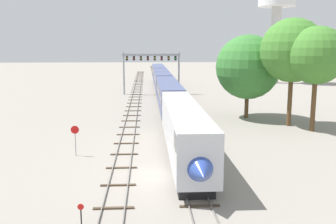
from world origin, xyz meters
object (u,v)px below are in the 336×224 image
(passenger_train, at_px, (165,88))
(signal_gantry, at_px, (151,63))
(stop_sign, at_px, (75,136))
(water_tower, at_px, (277,4))
(trackside_tree_mid, at_px, (293,50))
(switch_stand, at_px, (81,219))
(trackside_tree_left, at_px, (317,56))
(trackside_tree_right, at_px, (248,67))

(passenger_train, relative_size, signal_gantry, 7.56)
(stop_sign, bearing_deg, signal_gantry, 80.12)
(water_tower, xyz_separation_m, trackside_tree_mid, (-16.53, -54.94, -11.27))
(passenger_train, bearing_deg, switch_stand, -98.43)
(trackside_tree_left, xyz_separation_m, trackside_tree_mid, (-1.67, 3.16, 0.54))
(water_tower, distance_m, trackside_tree_right, 55.01)
(passenger_train, xyz_separation_m, signal_gantry, (-2.25, 11.00, 3.93))
(signal_gantry, height_order, trackside_tree_left, trackside_tree_left)
(trackside_tree_mid, height_order, trackside_tree_right, trackside_tree_mid)
(passenger_train, xyz_separation_m, trackside_tree_left, (16.54, -24.69, 6.41))
(passenger_train, relative_size, trackside_tree_right, 7.82)
(signal_gantry, relative_size, water_tower, 0.46)
(signal_gantry, relative_size, switch_stand, 8.29)
(stop_sign, bearing_deg, trackside_tree_left, 18.37)
(passenger_train, xyz_separation_m, trackside_tree_right, (10.88, -15.76, 4.58))
(switch_stand, xyz_separation_m, trackside_tree_left, (23.64, 23.20, 8.50))
(passenger_train, distance_m, trackside_tree_mid, 27.07)
(passenger_train, relative_size, switch_stand, 62.64)
(passenger_train, bearing_deg, trackside_tree_right, -55.39)
(stop_sign, height_order, trackside_tree_left, trackside_tree_left)
(trackside_tree_mid, bearing_deg, switch_stand, -129.80)
(trackside_tree_right, bearing_deg, switch_stand, -119.23)
(passenger_train, height_order, switch_stand, passenger_train)
(signal_gantry, relative_size, trackside_tree_right, 1.03)
(water_tower, distance_m, trackside_tree_mid, 58.47)
(switch_stand, xyz_separation_m, trackside_tree_mid, (21.97, 26.36, 9.04))
(signal_gantry, height_order, switch_stand, signal_gantry)
(signal_gantry, height_order, trackside_tree_mid, trackside_tree_mid)
(water_tower, distance_m, stop_sign, 80.94)
(trackside_tree_right, bearing_deg, trackside_tree_mid, -55.32)
(passenger_train, distance_m, trackside_tree_left, 30.40)
(trackside_tree_left, bearing_deg, signal_gantry, 117.77)
(trackside_tree_left, height_order, trackside_tree_mid, trackside_tree_mid)
(trackside_tree_mid, bearing_deg, passenger_train, 124.63)
(switch_stand, distance_m, trackside_tree_right, 37.41)
(signal_gantry, bearing_deg, stop_sign, -99.88)
(passenger_train, bearing_deg, trackside_tree_left, -56.18)
(passenger_train, height_order, trackside_tree_left, trackside_tree_left)
(passenger_train, height_order, water_tower, water_tower)
(switch_stand, bearing_deg, trackside_tree_mid, 50.20)
(stop_sign, relative_size, trackside_tree_right, 0.25)
(water_tower, xyz_separation_m, stop_sign, (-41.40, -66.91, -18.96))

